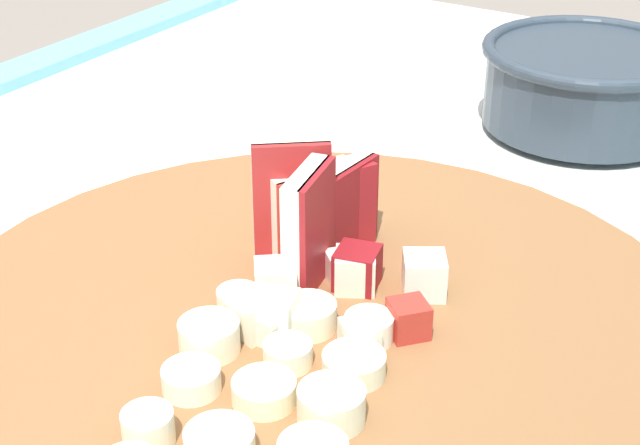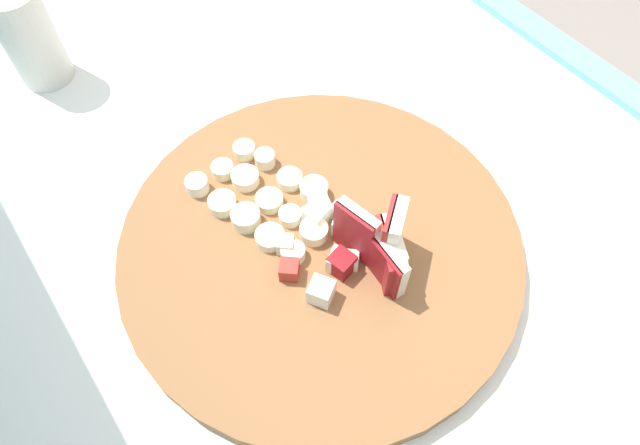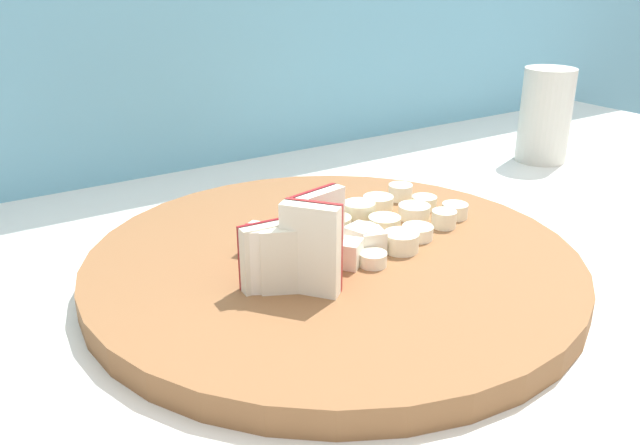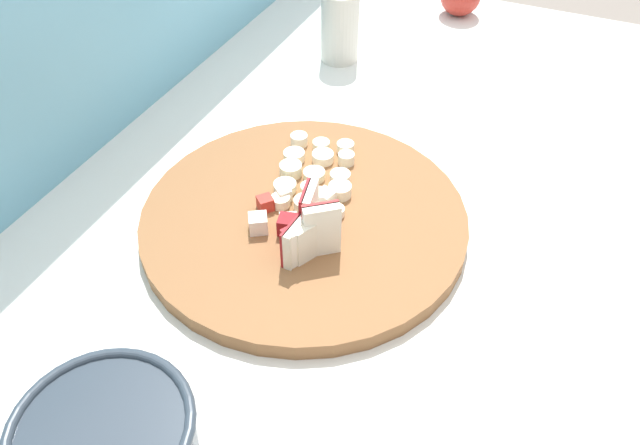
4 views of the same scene
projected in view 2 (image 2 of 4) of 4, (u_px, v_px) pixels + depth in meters
ground at (321, 401)px, 1.41m from camera, size 10.00×10.00×0.00m
tiled_countertop at (321, 330)px, 1.02m from camera, size 1.38×0.79×0.93m
cutting_board at (321, 245)px, 0.57m from camera, size 0.40×0.40×0.02m
apple_wedge_fan at (383, 247)px, 0.52m from camera, size 0.09×0.06×0.07m
apple_dice_pile at (325, 246)px, 0.55m from camera, size 0.10×0.10×0.02m
banana_slice_rows at (267, 199)px, 0.58m from camera, size 0.16×0.13×0.02m
small_jar at (29, 37)px, 0.67m from camera, size 0.06×0.06×0.12m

